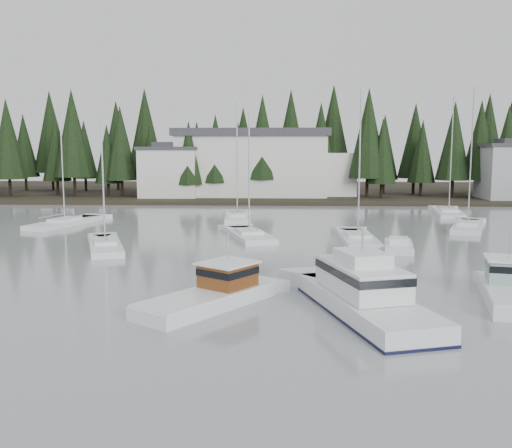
% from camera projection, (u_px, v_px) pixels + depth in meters
% --- Properties ---
extents(far_shore_land, '(240.00, 54.00, 1.00)m').
position_uv_depth(far_shore_land, '(282.00, 192.00, 108.89)').
color(far_shore_land, black).
rests_on(far_shore_land, ground).
extents(conifer_treeline, '(200.00, 22.00, 20.00)m').
position_uv_depth(conifer_treeline, '(282.00, 197.00, 97.99)').
color(conifer_treeline, black).
rests_on(conifer_treeline, ground).
extents(house_west, '(9.54, 7.42, 8.75)m').
position_uv_depth(house_west, '(170.00, 171.00, 91.22)').
color(house_west, silver).
rests_on(house_west, ground).
extents(harbor_inn, '(29.50, 11.50, 10.90)m').
position_uv_depth(harbor_inn, '(264.00, 164.00, 93.74)').
color(harbor_inn, silver).
rests_on(harbor_inn, ground).
extents(lobster_boat_brown, '(7.05, 8.35, 4.10)m').
position_uv_depth(lobster_boat_brown, '(211.00, 296.00, 29.72)').
color(lobster_boat_brown, white).
rests_on(lobster_boat_brown, ground).
extents(cabin_cruiser_center, '(6.39, 11.54, 4.74)m').
position_uv_depth(cabin_cruiser_center, '(364.00, 299.00, 28.27)').
color(cabin_cruiser_center, white).
rests_on(cabin_cruiser_center, ground).
extents(lobster_boat_teal, '(4.32, 7.94, 4.19)m').
position_uv_depth(lobster_boat_teal, '(510.00, 292.00, 30.47)').
color(lobster_boat_teal, white).
rests_on(lobster_boat_teal, ground).
extents(sailboat_2, '(5.46, 10.94, 13.79)m').
position_uv_depth(sailboat_2, '(65.00, 224.00, 61.34)').
color(sailboat_2, white).
rests_on(sailboat_2, ground).
extents(sailboat_4, '(4.58, 10.43, 14.98)m').
position_uv_depth(sailboat_4, '(449.00, 214.00, 71.07)').
color(sailboat_4, white).
rests_on(sailboat_4, ground).
extents(sailboat_5, '(5.59, 9.93, 12.52)m').
position_uv_depth(sailboat_5, '(105.00, 248.00, 46.80)').
color(sailboat_5, white).
rests_on(sailboat_5, ground).
extents(sailboat_6, '(3.53, 9.39, 14.55)m').
position_uv_depth(sailboat_6, '(237.00, 219.00, 65.86)').
color(sailboat_6, white).
rests_on(sailboat_6, ground).
extents(sailboat_7, '(6.12, 10.38, 14.82)m').
position_uv_depth(sailboat_7, '(468.00, 228.00, 58.32)').
color(sailboat_7, white).
rests_on(sailboat_7, ground).
extents(sailboat_8, '(5.52, 9.72, 12.00)m').
position_uv_depth(sailboat_8, '(249.00, 237.00, 52.53)').
color(sailboat_8, white).
rests_on(sailboat_8, ground).
extents(sailboat_9, '(3.02, 9.64, 13.90)m').
position_uv_depth(sailboat_9, '(358.00, 241.00, 50.40)').
color(sailboat_9, white).
rests_on(sailboat_9, ground).
extents(runabout_1, '(3.12, 5.79, 1.42)m').
position_uv_depth(runabout_1, '(399.00, 248.00, 46.15)').
color(runabout_1, white).
rests_on(runabout_1, ground).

